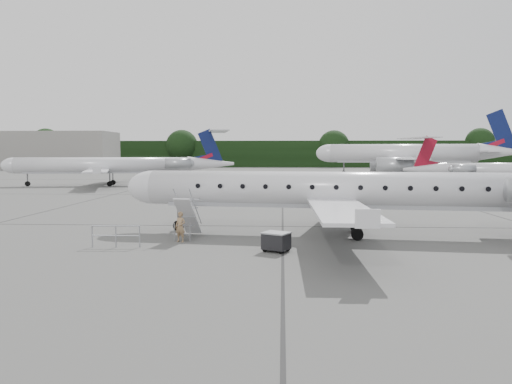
# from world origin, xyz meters

# --- Properties ---
(ground) EXTENTS (320.00, 320.00, 0.00)m
(ground) POSITION_xyz_m (0.00, 0.00, 0.00)
(ground) COLOR #555553
(ground) RESTS_ON ground
(treeline) EXTENTS (260.00, 4.00, 8.00)m
(treeline) POSITION_xyz_m (0.00, 130.00, 4.00)
(treeline) COLOR black
(treeline) RESTS_ON ground
(terminal_building) EXTENTS (40.00, 14.00, 10.00)m
(terminal_building) POSITION_xyz_m (-70.00, 110.00, 5.00)
(terminal_building) COLOR gray
(terminal_building) RESTS_ON ground
(main_regional_jet) EXTENTS (28.20, 21.73, 6.73)m
(main_regional_jet) POSITION_xyz_m (-1.05, 3.73, 3.36)
(main_regional_jet) COLOR silver
(main_regional_jet) RESTS_ON ground
(airstair) EXTENTS (1.09, 2.24, 2.11)m
(airstair) POSITION_xyz_m (-8.87, 2.54, 1.05)
(airstair) COLOR silver
(airstair) RESTS_ON ground
(passenger) EXTENTS (0.64, 0.53, 1.49)m
(passenger) POSITION_xyz_m (-9.01, 1.32, 0.75)
(passenger) COLOR #8D6E4D
(passenger) RESTS_ON ground
(safety_railing) EXTENTS (2.20, 0.16, 1.00)m
(safety_railing) POSITION_xyz_m (-11.70, -0.24, 0.50)
(safety_railing) COLOR #93959B
(safety_railing) RESTS_ON ground
(baggage_cart) EXTENTS (1.35, 1.26, 0.93)m
(baggage_cart) POSITION_xyz_m (-4.29, -0.86, 0.46)
(baggage_cart) COLOR black
(baggage_cart) RESTS_ON ground
(bg_narrowbody) EXTENTS (34.98, 26.68, 11.81)m
(bg_narrowbody) POSITION_xyz_m (17.56, 68.66, 5.91)
(bg_narrowbody) COLOR silver
(bg_narrowbody) RESTS_ON ground
(bg_regional_left) EXTENTS (31.87, 25.52, 7.49)m
(bg_regional_left) POSITION_xyz_m (-27.78, 42.26, 3.74)
(bg_regional_left) COLOR silver
(bg_regional_left) RESTS_ON ground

